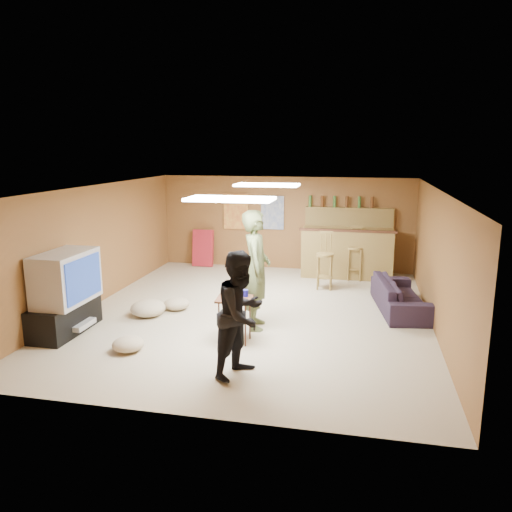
% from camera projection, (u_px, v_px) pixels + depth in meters
% --- Properties ---
extents(ground, '(7.00, 7.00, 0.00)m').
position_uv_depth(ground, '(254.00, 314.00, 8.79)').
color(ground, tan).
rests_on(ground, ground).
extents(ceiling, '(6.00, 7.00, 0.02)m').
position_uv_depth(ceiling, '(253.00, 188.00, 8.32)').
color(ceiling, silver).
rests_on(ceiling, ground).
extents(wall_back, '(6.00, 0.02, 2.20)m').
position_uv_depth(wall_back, '(285.00, 223.00, 11.90)').
color(wall_back, brown).
rests_on(wall_back, ground).
extents(wall_front, '(6.00, 0.02, 2.20)m').
position_uv_depth(wall_front, '(182.00, 320.00, 5.21)').
color(wall_front, brown).
rests_on(wall_front, ground).
extents(wall_left, '(0.02, 7.00, 2.20)m').
position_uv_depth(wall_left, '(95.00, 246.00, 9.17)').
color(wall_left, brown).
rests_on(wall_left, ground).
extents(wall_right, '(0.02, 7.00, 2.20)m').
position_uv_depth(wall_right, '(437.00, 261.00, 7.94)').
color(wall_right, brown).
rests_on(wall_right, ground).
extents(tv_stand, '(0.55, 1.30, 0.50)m').
position_uv_depth(tv_stand, '(65.00, 317.00, 7.86)').
color(tv_stand, black).
rests_on(tv_stand, ground).
extents(dvd_box, '(0.35, 0.50, 0.08)m').
position_uv_depth(dvd_box, '(78.00, 324.00, 7.84)').
color(dvd_box, '#B2B2B7').
rests_on(dvd_box, tv_stand).
extents(tv_body, '(0.60, 1.10, 0.80)m').
position_uv_depth(tv_body, '(66.00, 278.00, 7.71)').
color(tv_body, '#B2B2B7').
rests_on(tv_body, tv_stand).
extents(tv_screen, '(0.02, 0.95, 0.65)m').
position_uv_depth(tv_screen, '(84.00, 279.00, 7.64)').
color(tv_screen, navy).
rests_on(tv_screen, tv_body).
extents(bar_counter, '(2.00, 0.60, 1.10)m').
position_uv_depth(bar_counter, '(347.00, 253.00, 11.18)').
color(bar_counter, olive).
rests_on(bar_counter, ground).
extents(bar_lip, '(2.10, 0.12, 0.05)m').
position_uv_depth(bar_lip, '(348.00, 231.00, 10.83)').
color(bar_lip, '#3F2114').
rests_on(bar_lip, bar_counter).
extents(bar_shelf, '(2.00, 0.18, 0.05)m').
position_uv_depth(bar_shelf, '(349.00, 209.00, 11.41)').
color(bar_shelf, olive).
rests_on(bar_shelf, bar_backing).
extents(bar_backing, '(2.00, 0.14, 0.60)m').
position_uv_depth(bar_backing, '(349.00, 221.00, 11.49)').
color(bar_backing, olive).
rests_on(bar_backing, bar_counter).
extents(poster_left, '(0.60, 0.03, 0.85)m').
position_uv_depth(poster_left, '(236.00, 212.00, 12.05)').
color(poster_left, '#BF3F26').
rests_on(poster_left, wall_back).
extents(poster_right, '(0.55, 0.03, 0.80)m').
position_uv_depth(poster_right, '(272.00, 213.00, 11.87)').
color(poster_right, '#334C99').
rests_on(poster_right, wall_back).
extents(folding_chair_stack, '(0.50, 0.26, 0.91)m').
position_uv_depth(folding_chair_stack, '(203.00, 248.00, 12.26)').
color(folding_chair_stack, '#A91F2C').
rests_on(folding_chair_stack, ground).
extents(ceiling_panel_front, '(1.20, 0.60, 0.04)m').
position_uv_depth(ceiling_panel_front, '(230.00, 199.00, 6.89)').
color(ceiling_panel_front, white).
rests_on(ceiling_panel_front, ceiling).
extents(ceiling_panel_back, '(1.20, 0.60, 0.04)m').
position_uv_depth(ceiling_panel_back, '(267.00, 185.00, 9.47)').
color(ceiling_panel_back, white).
rests_on(ceiling_panel_back, ceiling).
extents(person_olive, '(0.57, 0.77, 1.92)m').
position_uv_depth(person_olive, '(256.00, 270.00, 7.94)').
color(person_olive, '#525D36').
rests_on(person_olive, ground).
extents(person_black, '(0.88, 0.97, 1.63)m').
position_uv_depth(person_black, '(241.00, 314.00, 6.28)').
color(person_black, black).
rests_on(person_black, ground).
extents(sofa, '(1.02, 1.99, 0.55)m').
position_uv_depth(sofa, '(400.00, 295.00, 8.92)').
color(sofa, black).
rests_on(sofa, ground).
extents(tray_table, '(0.56, 0.47, 0.68)m').
position_uv_depth(tray_table, '(235.00, 320.00, 7.46)').
color(tray_table, '#3F2114').
rests_on(tray_table, ground).
extents(cup_red_near, '(0.08, 0.08, 0.10)m').
position_uv_depth(cup_red_near, '(229.00, 293.00, 7.45)').
color(cup_red_near, red).
rests_on(cup_red_near, tray_table).
extents(cup_red_far, '(0.10, 0.10, 0.11)m').
position_uv_depth(cup_red_far, '(239.00, 297.00, 7.27)').
color(cup_red_far, red).
rests_on(cup_red_far, tray_table).
extents(cup_blue, '(0.08, 0.08, 0.10)m').
position_uv_depth(cup_blue, '(246.00, 293.00, 7.45)').
color(cup_blue, navy).
rests_on(cup_blue, tray_table).
extents(bar_stool_left, '(0.44, 0.44, 1.10)m').
position_uv_depth(bar_stool_left, '(325.00, 263.00, 10.24)').
color(bar_stool_left, olive).
rests_on(bar_stool_left, ground).
extents(bar_stool_right, '(0.47, 0.47, 1.14)m').
position_uv_depth(bar_stool_right, '(355.00, 255.00, 10.94)').
color(bar_stool_right, olive).
rests_on(bar_stool_right, ground).
extents(cushion_near_tv, '(0.80, 0.80, 0.27)m').
position_uv_depth(cushion_near_tv, '(148.00, 308.00, 8.66)').
color(cushion_near_tv, tan).
rests_on(cushion_near_tv, ground).
extents(cushion_mid, '(0.61, 0.61, 0.21)m').
position_uv_depth(cushion_mid, '(177.00, 304.00, 9.01)').
color(cushion_mid, tan).
rests_on(cushion_mid, ground).
extents(cushion_far, '(0.49, 0.49, 0.21)m').
position_uv_depth(cushion_far, '(128.00, 344.00, 7.16)').
color(cushion_far, tan).
rests_on(cushion_far, ground).
extents(bottle_row, '(1.48, 0.08, 0.26)m').
position_uv_depth(bottle_row, '(341.00, 202.00, 11.40)').
color(bottle_row, '#3F7233').
rests_on(bottle_row, bar_shelf).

